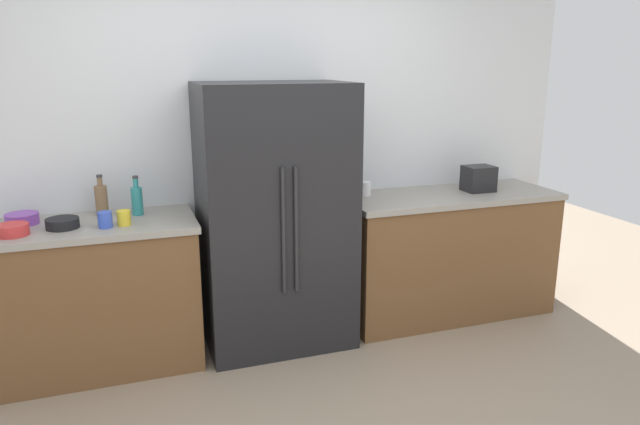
% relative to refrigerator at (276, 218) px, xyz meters
% --- Properties ---
extents(kitchen_back_panel, '(4.75, 0.10, 3.06)m').
position_rel_refrigerator_xyz_m(kitchen_back_panel, '(-0.02, 0.39, 0.66)').
color(kitchen_back_panel, silver).
rests_on(kitchen_back_panel, ground_plane).
extents(counter_left, '(1.31, 0.63, 0.92)m').
position_rel_refrigerator_xyz_m(counter_left, '(-1.17, 0.03, -0.40)').
color(counter_left, brown).
rests_on(counter_left, ground_plane).
extents(counter_right, '(1.59, 0.63, 0.92)m').
position_rel_refrigerator_xyz_m(counter_right, '(1.31, 0.03, -0.40)').
color(counter_right, brown).
rests_on(counter_right, ground_plane).
extents(refrigerator, '(0.96, 0.66, 1.73)m').
position_rel_refrigerator_xyz_m(refrigerator, '(0.00, 0.00, 0.00)').
color(refrigerator, black).
rests_on(refrigerator, ground_plane).
extents(toaster, '(0.21, 0.17, 0.19)m').
position_rel_refrigerator_xyz_m(toaster, '(1.55, 0.03, 0.15)').
color(toaster, black).
rests_on(toaster, counter_right).
extents(bottle_a, '(0.08, 0.08, 0.26)m').
position_rel_refrigerator_xyz_m(bottle_a, '(-1.06, 0.20, 0.16)').
color(bottle_a, brown).
rests_on(bottle_a, counter_left).
extents(bottle_b, '(0.07, 0.07, 0.25)m').
position_rel_refrigerator_xyz_m(bottle_b, '(-0.85, 0.14, 0.16)').
color(bottle_b, teal).
rests_on(bottle_b, counter_left).
extents(cup_a, '(0.07, 0.07, 0.11)m').
position_rel_refrigerator_xyz_m(cup_a, '(1.77, 0.18, 0.11)').
color(cup_a, orange).
rests_on(cup_a, counter_right).
extents(cup_b, '(0.08, 0.08, 0.09)m').
position_rel_refrigerator_xyz_m(cup_b, '(-1.04, -0.10, 0.11)').
color(cup_b, blue).
rests_on(cup_b, counter_left).
extents(cup_c, '(0.08, 0.08, 0.09)m').
position_rel_refrigerator_xyz_m(cup_c, '(-0.94, -0.08, 0.10)').
color(cup_c, yellow).
rests_on(cup_c, counter_left).
extents(cup_d, '(0.08, 0.08, 0.10)m').
position_rel_refrigerator_xyz_m(cup_d, '(0.71, 0.18, 0.11)').
color(cup_d, white).
rests_on(cup_d, counter_right).
extents(bowl_a, '(0.18, 0.18, 0.06)m').
position_rel_refrigerator_xyz_m(bowl_a, '(-1.27, -0.03, 0.09)').
color(bowl_a, black).
rests_on(bowl_a, counter_left).
extents(bowl_b, '(0.17, 0.17, 0.06)m').
position_rel_refrigerator_xyz_m(bowl_b, '(-1.52, -0.10, 0.09)').
color(bowl_b, red).
rests_on(bowl_b, counter_left).
extents(bowl_c, '(0.19, 0.19, 0.06)m').
position_rel_refrigerator_xyz_m(bowl_c, '(-1.50, 0.14, 0.09)').
color(bowl_c, purple).
rests_on(bowl_c, counter_left).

